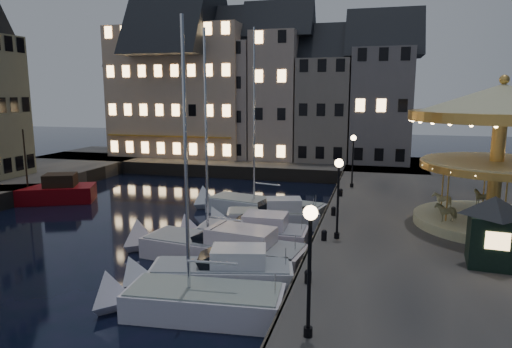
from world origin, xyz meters
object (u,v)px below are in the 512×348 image
(motorboat_f, at_px, (257,208))
(bollard_c, at_px, (333,211))
(bollard_b, at_px, (324,235))
(motorboat_d, at_px, (246,235))
(bollard_d, at_px, (341,192))
(red_fishing_boat, at_px, (44,194))
(motorboat_e, at_px, (266,218))
(streetlamp_a, at_px, (310,253))
(streetlamp_b, at_px, (338,187))
(motorboat_c, at_px, (216,248))
(ticket_kiosk, at_px, (494,219))
(bollard_a, at_px, (308,276))
(motorboat_b, at_px, (213,275))
(streetlamp_c, at_px, (353,153))
(carousel, at_px, (500,128))
(motorboat_a, at_px, (191,302))

(motorboat_f, bearing_deg, bollard_c, -31.80)
(bollard_b, distance_m, motorboat_d, 5.18)
(bollard_d, bearing_deg, red_fishing_boat, -173.51)
(motorboat_d, relative_size, motorboat_e, 1.05)
(streetlamp_a, height_order, bollard_c, streetlamp_a)
(streetlamp_b, bearing_deg, bollard_b, -140.19)
(motorboat_c, distance_m, motorboat_d, 2.90)
(streetlamp_b, bearing_deg, streetlamp_a, -90.00)
(bollard_b, bearing_deg, motorboat_f, 123.95)
(motorboat_e, height_order, ticket_kiosk, ticket_kiosk)
(motorboat_d, bearing_deg, bollard_a, -57.37)
(streetlamp_a, distance_m, motorboat_b, 8.05)
(bollard_b, height_order, motorboat_e, motorboat_e)
(motorboat_f, bearing_deg, streetlamp_c, 40.36)
(streetlamp_c, relative_size, motorboat_b, 0.56)
(bollard_c, distance_m, motorboat_d, 5.74)
(motorboat_f, bearing_deg, motorboat_e, -64.72)
(bollard_d, distance_m, red_fishing_boat, 23.60)
(bollard_d, relative_size, motorboat_b, 0.08)
(bollard_b, distance_m, motorboat_f, 10.40)
(bollard_c, xyz_separation_m, carousel, (8.84, -0.11, 5.23))
(bollard_b, bearing_deg, bollard_d, 90.00)
(streetlamp_a, distance_m, motorboat_d, 13.02)
(bollard_b, relative_size, bollard_c, 1.00)
(bollard_d, bearing_deg, streetlamp_c, 80.27)
(streetlamp_b, distance_m, bollard_c, 5.14)
(streetlamp_a, bearing_deg, ticket_kiosk, 49.43)
(streetlamp_b, height_order, bollard_a, streetlamp_b)
(streetlamp_a, bearing_deg, motorboat_f, 109.43)
(motorboat_b, bearing_deg, motorboat_d, 92.31)
(bollard_a, relative_size, bollard_d, 1.00)
(bollard_b, relative_size, bollard_d, 1.00)
(streetlamp_b, distance_m, motorboat_b, 7.74)
(motorboat_d, bearing_deg, motorboat_c, -105.92)
(motorboat_d, height_order, ticket_kiosk, ticket_kiosk)
(bollard_a, xyz_separation_m, bollard_b, (0.00, 5.50, 0.00))
(streetlamp_a, height_order, red_fishing_boat, red_fishing_boat)
(carousel, xyz_separation_m, ticket_kiosk, (-1.44, -6.45, -3.44))
(bollard_b, distance_m, motorboat_c, 5.67)
(ticket_kiosk, bearing_deg, motorboat_d, 164.15)
(motorboat_a, height_order, motorboat_c, motorboat_c)
(motorboat_d, distance_m, ticket_kiosk, 12.90)
(motorboat_c, distance_m, motorboat_e, 6.68)
(bollard_a, xyz_separation_m, ticket_kiosk, (7.40, 3.94, 1.79))
(motorboat_a, height_order, red_fishing_boat, motorboat_a)
(bollard_b, relative_size, motorboat_f, 0.04)
(motorboat_c, distance_m, carousel, 16.66)
(streetlamp_a, height_order, bollard_b, streetlamp_a)
(bollard_d, distance_m, motorboat_e, 6.60)
(motorboat_e, relative_size, motorboat_f, 0.55)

